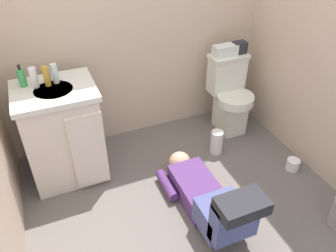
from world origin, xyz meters
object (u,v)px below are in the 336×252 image
at_px(toilet, 230,95).
at_px(vanity_cabinet, 63,133).
at_px(toiletry_bag, 239,47).
at_px(soap_dispenser, 22,77).
at_px(bottle_amber, 46,76).
at_px(toilet_paper_roll, 293,164).
at_px(faucet, 49,74).
at_px(person_plumber, 208,198).
at_px(bottle_white, 34,78).
at_px(tissue_box, 225,50).
at_px(bottle_clear, 55,73).
at_px(paper_towel_roll, 217,142).

bearing_deg(toilet, vanity_cabinet, -177.52).
height_order(vanity_cabinet, toiletry_bag, toiletry_bag).
relative_size(soap_dispenser, bottle_amber, 1.10).
xyz_separation_m(bottle_amber, toilet_paper_roll, (1.81, -0.77, -0.85)).
relative_size(toilet, faucet, 7.50).
relative_size(faucet, person_plumber, 0.09).
distance_m(toiletry_bag, bottle_white, 1.80).
bearing_deg(toilet, tissue_box, 116.43).
height_order(faucet, tissue_box, faucet).
relative_size(bottle_amber, bottle_clear, 1.01).
height_order(person_plumber, toilet_paper_roll, person_plumber).
xyz_separation_m(soap_dispenser, bottle_clear, (0.23, -0.04, 0.01)).
bearing_deg(bottle_clear, tissue_box, 2.85).
distance_m(vanity_cabinet, toiletry_bag, 1.73).
xyz_separation_m(soap_dispenser, paper_towel_roll, (1.47, -0.38, -0.77)).
bearing_deg(bottle_clear, toilet, -0.60).
relative_size(toiletry_bag, paper_towel_roll, 0.54).
xyz_separation_m(tissue_box, bottle_clear, (-1.50, -0.07, 0.10)).
bearing_deg(vanity_cabinet, paper_towel_roll, -11.12).
distance_m(bottle_amber, bottle_clear, 0.07).
bearing_deg(toiletry_bag, bottle_amber, -176.73).
distance_m(person_plumber, paper_towel_roll, 0.74).
relative_size(vanity_cabinet, toilet_paper_roll, 7.45).
bearing_deg(bottle_clear, bottle_white, -175.07).
bearing_deg(toilet_paper_roll, tissue_box, 105.92).
bearing_deg(soap_dispenser, vanity_cabinet, -33.10).
distance_m(toilet, bottle_clear, 1.63).
xyz_separation_m(tissue_box, toilet_paper_roll, (0.25, -0.87, -0.75)).
xyz_separation_m(toiletry_bag, bottle_white, (-1.80, -0.09, 0.09)).
bearing_deg(bottle_clear, toiletry_bag, 2.59).
height_order(vanity_cabinet, tissue_box, tissue_box).
distance_m(vanity_cabinet, bottle_white, 0.50).
bearing_deg(toilet_paper_roll, vanity_cabinet, 158.30).
height_order(toiletry_bag, bottle_amber, bottle_amber).
xyz_separation_m(bottle_white, bottle_amber, (0.09, -0.01, -0.00)).
bearing_deg(bottle_amber, soap_dispenser, 158.78).
xyz_separation_m(tissue_box, toiletry_bag, (0.15, 0.00, 0.01)).
distance_m(faucet, soap_dispenser, 0.19).
distance_m(soap_dispenser, bottle_white, 0.10).
relative_size(bottle_white, bottle_amber, 1.01).
relative_size(vanity_cabinet, paper_towel_roll, 3.55).
bearing_deg(faucet, bottle_amber, -105.39).
relative_size(toilet, bottle_clear, 5.00).
xyz_separation_m(vanity_cabinet, faucet, (-0.00, 0.15, 0.45)).
xyz_separation_m(vanity_cabinet, soap_dispenser, (-0.19, 0.13, 0.47)).
xyz_separation_m(vanity_cabinet, paper_towel_roll, (1.28, -0.25, -0.30)).
bearing_deg(person_plumber, toiletry_bag, 51.16).
distance_m(tissue_box, soap_dispenser, 1.73).
bearing_deg(soap_dispenser, bottle_clear, -10.26).
bearing_deg(paper_towel_roll, tissue_box, 58.12).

